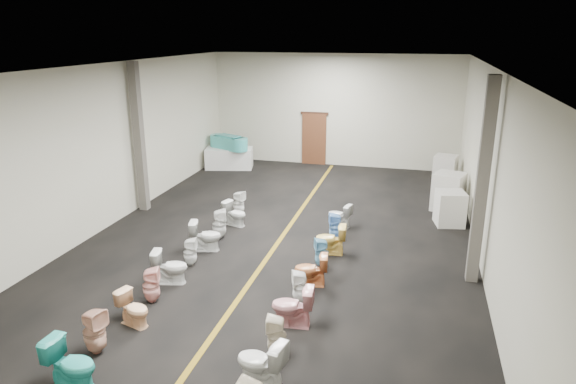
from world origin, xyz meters
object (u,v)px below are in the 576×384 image
Objects in this scene: toilet_left_3 at (151,285)px; toilet_left_6 at (206,236)px; appliance_crate_a at (450,208)px; toilet_right_4 at (300,287)px; toilet_left_0 at (71,364)px; toilet_left_4 at (170,267)px; toilet_right_3 at (292,306)px; appliance_crate_b at (448,192)px; toilet_right_7 at (331,239)px; display_table at (229,158)px; toilet_left_5 at (190,252)px; toilet_right_5 at (311,270)px; toilet_right_8 at (336,227)px; toilet_right_2 at (277,336)px; toilet_left_1 at (94,331)px; toilet_right_9 at (339,215)px; bathtub at (229,142)px; appliance_crate_c at (447,187)px; toilet_left_8 at (235,214)px; toilet_left_9 at (239,203)px; toilet_right_6 at (322,253)px; toilet_left_7 at (219,224)px; toilet_right_1 at (261,363)px; appliance_crate_d at (445,170)px; toilet_left_2 at (134,309)px.

toilet_left_3 is 2.70m from toilet_left_6.
appliance_crate_a is 1.39× the size of toilet_right_4.
toilet_left_3 is at bearing 5.46° from toilet_left_0.
toilet_left_4 is 3.18m from toilet_right_3.
appliance_crate_b reaches higher than toilet_right_7.
display_table is 2.71× the size of toilet_left_5.
toilet_left_4 is (-0.02, 0.87, 0.01)m from toilet_left_3.
toilet_left_0 is at bearing -42.86° from toilet_right_5.
appliance_crate_b is 4.44m from toilet_right_8.
toilet_left_1 is at bearing -85.61° from toilet_right_2.
toilet_left_4 reaches higher than toilet_right_4.
toilet_right_2 is 1.04× the size of toilet_right_4.
toilet_left_1 is 1.11× the size of toilet_left_3.
toilet_left_5 is 0.93× the size of toilet_right_2.
toilet_right_8 is at bearing 18.05° from toilet_right_9.
appliance_crate_b is (8.38, -3.13, 0.17)m from display_table.
bathtub is 8.42m from toilet_right_8.
appliance_crate_c reaches higher than toilet_left_1.
toilet_left_8 is (0.22, 6.37, -0.07)m from toilet_left_1.
toilet_right_8 is at bearing -99.39° from toilet_left_9.
toilet_right_9 is (3.05, 5.16, -0.03)m from toilet_left_3.
toilet_right_3 is 5.30m from toilet_right_9.
toilet_right_2 is (2.82, -5.64, 0.02)m from toilet_left_8.
toilet_left_1 is 3.95m from toilet_right_4.
toilet_right_6 is at bearing -56.49° from display_table.
toilet_right_4 is (2.99, -4.68, -0.02)m from toilet_left_9.
toilet_right_6 is (2.98, -1.04, -0.05)m from toilet_left_7.
appliance_crate_a is 10.66m from toilet_left_0.
appliance_crate_b is 6.46m from toilet_left_9.
appliance_crate_c is 1.05× the size of toilet_right_3.
appliance_crate_a reaches higher than toilet_right_4.
toilet_right_8 is at bearing -56.86° from toilet_left_4.
toilet_left_8 is 0.95× the size of toilet_right_2.
toilet_right_1 is 1.18× the size of toilet_right_9.
appliance_crate_d reaches higher than toilet_right_9.
appliance_crate_a reaches higher than toilet_left_8.
toilet_left_5 is at bearing -67.46° from toilet_right_8.
toilet_right_4 is at bearing -121.83° from toilet_left_5.
appliance_crate_a is 4.22m from appliance_crate_d.
toilet_left_0 is 0.90m from toilet_left_1.
toilet_right_6 is (2.93, 5.18, -0.06)m from toilet_left_0.
toilet_right_5 is at bearing 170.04° from toilet_right_2.
bathtub reaches higher than toilet_left_3.
toilet_left_5 is (2.34, -8.79, -0.07)m from display_table.
toilet_right_3 is (2.88, 2.55, -0.01)m from toilet_left_0.
bathtub is 2.18× the size of toilet_right_3.
appliance_crate_d is 9.09m from toilet_left_7.
toilet_left_2 is 0.84× the size of toilet_right_3.
display_table is at bearing 28.90° from toilet_left_2.
toilet_left_8 is 0.98× the size of toilet_right_6.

